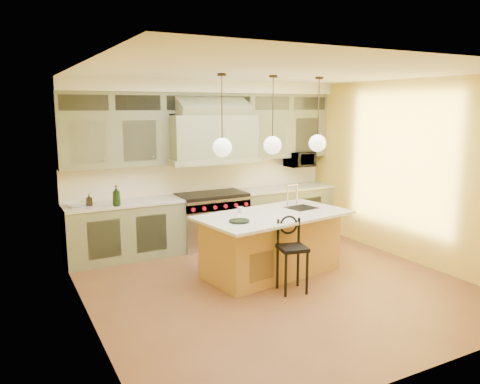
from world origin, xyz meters
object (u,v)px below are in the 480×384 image
kitchen_island (272,242)px  microwave (300,159)px  range (212,219)px  counter_stool (292,250)px

kitchen_island → microwave: size_ratio=4.39×
range → microwave: (1.95, 0.11, 0.96)m
counter_stool → range: bearing=103.4°
range → counter_stool: bearing=-88.1°
range → counter_stool: (0.08, -2.42, 0.09)m
counter_stool → microwave: (1.87, 2.52, 0.88)m
range → counter_stool: size_ratio=1.18×
kitchen_island → counter_stool: 0.74m
counter_stool → microwave: 3.26m
range → microwave: 2.18m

